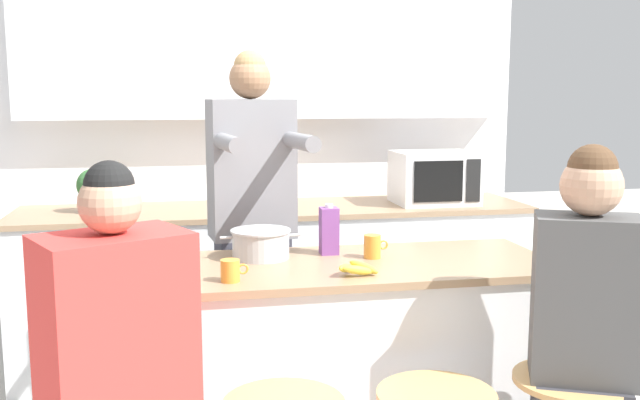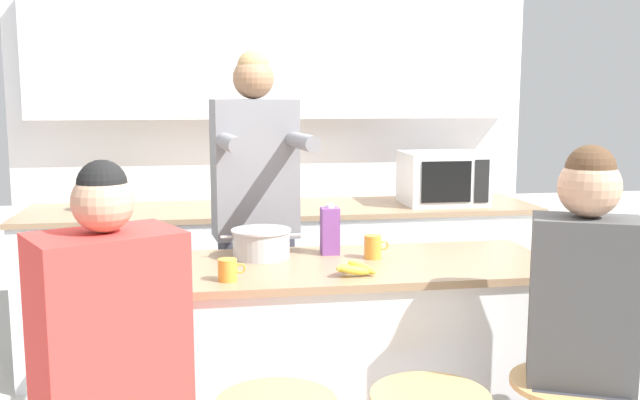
% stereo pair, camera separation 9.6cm
% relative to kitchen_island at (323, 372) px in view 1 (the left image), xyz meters
% --- Properties ---
extents(wall_back, '(3.23, 0.22, 2.70)m').
position_rel_kitchen_island_xyz_m(wall_back, '(0.00, 1.73, 1.07)').
color(wall_back, white).
rests_on(wall_back, ground_plane).
extents(back_counter, '(3.00, 0.70, 0.94)m').
position_rel_kitchen_island_xyz_m(back_counter, '(0.00, 1.40, 0.00)').
color(back_counter, silver).
rests_on(back_counter, ground_plane).
extents(kitchen_island, '(1.88, 0.67, 0.92)m').
position_rel_kitchen_island_xyz_m(kitchen_island, '(0.00, 0.00, 0.00)').
color(kitchen_island, black).
rests_on(kitchen_island, ground_plane).
extents(person_cooking, '(0.45, 0.61, 1.80)m').
position_rel_kitchen_island_xyz_m(person_cooking, '(-0.23, 0.52, 0.43)').
color(person_cooking, '#383842').
rests_on(person_cooking, ground_plane).
extents(person_seated_near, '(0.40, 0.37, 1.44)m').
position_rel_kitchen_island_xyz_m(person_seated_near, '(0.78, -0.61, 0.21)').
color(person_seated_near, '#333338').
rests_on(person_seated_near, ground_plane).
extents(cooking_pot, '(0.34, 0.25, 0.12)m').
position_rel_kitchen_island_xyz_m(cooking_pot, '(-0.23, 0.15, 0.52)').
color(cooking_pot, '#B7BABC').
rests_on(cooking_pot, kitchen_island).
extents(fruit_bowl, '(0.19, 0.19, 0.08)m').
position_rel_kitchen_island_xyz_m(fruit_bowl, '(-0.76, 0.23, 0.50)').
color(fruit_bowl, '#B7BABC').
rests_on(fruit_bowl, kitchen_island).
extents(coffee_cup_near, '(0.10, 0.07, 0.10)m').
position_rel_kitchen_island_xyz_m(coffee_cup_near, '(0.22, 0.06, 0.51)').
color(coffee_cup_near, orange).
rests_on(coffee_cup_near, kitchen_island).
extents(coffee_cup_far, '(0.10, 0.07, 0.08)m').
position_rel_kitchen_island_xyz_m(coffee_cup_far, '(-0.38, -0.20, 0.50)').
color(coffee_cup_far, orange).
rests_on(coffee_cup_far, kitchen_island).
extents(banana_bunch, '(0.18, 0.13, 0.06)m').
position_rel_kitchen_island_xyz_m(banana_bunch, '(0.08, -0.20, 0.48)').
color(banana_bunch, yellow).
rests_on(banana_bunch, kitchen_island).
extents(juice_carton, '(0.08, 0.08, 0.22)m').
position_rel_kitchen_island_xyz_m(juice_carton, '(0.06, 0.17, 0.56)').
color(juice_carton, '#7A428E').
rests_on(juice_carton, kitchen_island).
extents(microwave, '(0.48, 0.38, 0.32)m').
position_rel_kitchen_island_xyz_m(microwave, '(0.96, 1.35, 0.63)').
color(microwave, white).
rests_on(microwave, back_counter).
extents(potted_plant, '(0.19, 0.19, 0.25)m').
position_rel_kitchen_island_xyz_m(potted_plant, '(-1.03, 1.40, 0.60)').
color(potted_plant, '#93563D').
rests_on(potted_plant, back_counter).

